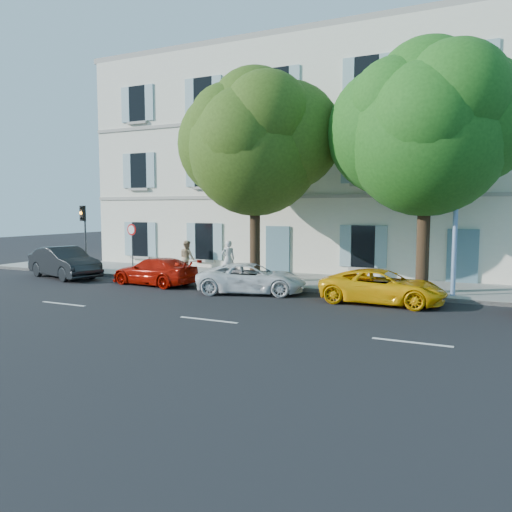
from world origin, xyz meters
The scene contains 15 objects.
ground centered at (0.00, 0.00, 0.00)m, with size 90.00×90.00×0.00m, color black.
sidewalk centered at (0.00, 4.45, 0.07)m, with size 36.00×4.50×0.15m, color #A09E96.
kerb centered at (0.00, 2.28, 0.08)m, with size 36.00×0.16×0.16m, color #9E998E.
building centered at (0.00, 10.20, 6.00)m, with size 28.00×7.00×12.00m, color #ECE7CF.
car_dark_sedan centered at (-11.17, 1.00, 0.76)m, with size 1.61×4.62×1.52m, color black.
car_red_coupe centered at (-5.78, 1.07, 0.61)m, with size 1.71×4.22×1.22m, color #AE1104.
car_white_coupe centered at (-0.93, 0.93, 0.60)m, with size 2.00×4.34×1.21m, color white.
car_yellow_supercar centered at (4.26, 0.98, 0.61)m, with size 2.03×4.40×1.22m, color #FFB60A.
tree_left centered at (-1.74, 2.96, 5.97)m, with size 5.83×5.83×9.04m.
tree_right centered at (5.35, 3.13, 6.08)m, with size 6.00×6.00×9.24m.
traffic_light centered at (-11.50, 2.69, 2.61)m, with size 0.30×0.38×3.40m.
road_sign centered at (-8.53, 2.90, 1.94)m, with size 0.57×0.11×2.48m.
street_lamp centered at (6.49, 2.78, 5.16)m, with size 0.49×1.90×8.85m.
pedestrian_a centered at (-3.52, 3.75, 1.02)m, with size 0.64×0.42×1.74m, color silver.
pedestrian_b centered at (-5.69, 3.53, 1.00)m, with size 0.83×0.65×1.71m, color tan.
Camera 1 is at (7.73, -16.91, 3.39)m, focal length 35.00 mm.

